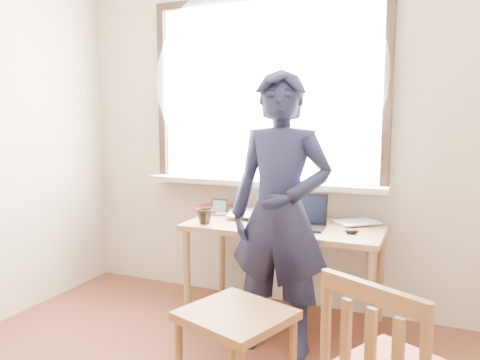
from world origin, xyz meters
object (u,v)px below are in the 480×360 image
at_px(mug_white, 279,209).
at_px(person, 280,214).
at_px(desk, 285,234).
at_px(laptop, 302,219).
at_px(mug_dark, 205,216).
at_px(work_chair, 236,326).

xyz_separation_m(mug_white, person, (0.20, -0.57, 0.09)).
distance_m(desk, laptop, 0.18).
xyz_separation_m(desk, person, (0.08, -0.36, 0.22)).
distance_m(laptop, mug_dark, 0.65).
distance_m(mug_white, mug_dark, 0.57).
bearing_deg(mug_white, mug_dark, -132.89).
bearing_deg(laptop, mug_white, 135.43).
relative_size(laptop, work_chair, 0.54).
height_order(desk, person, person).
distance_m(mug_white, person, 0.61).
xyz_separation_m(mug_white, mug_dark, (-0.39, -0.42, -0.00)).
xyz_separation_m(mug_dark, person, (0.58, -0.15, 0.09)).
height_order(mug_white, mug_dark, mug_white).
bearing_deg(desk, mug_white, 119.19).
relative_size(mug_dark, work_chair, 0.19).
bearing_deg(mug_white, person, -70.84).
distance_m(laptop, work_chair, 1.02).
bearing_deg(work_chair, mug_dark, 126.24).
bearing_deg(work_chair, desk, 93.99).
distance_m(desk, mug_dark, 0.56).
bearing_deg(laptop, work_chair, -93.51).
bearing_deg(person, mug_white, 110.10).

